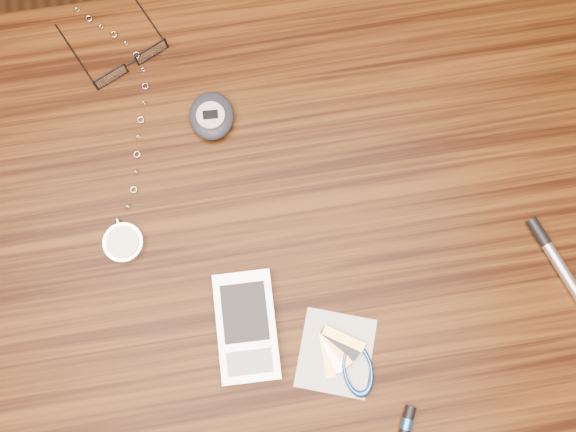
{
  "coord_description": "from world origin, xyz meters",
  "views": [
    {
      "loc": [
        0.02,
        -0.12,
        1.49
      ],
      "look_at": [
        0.05,
        0.03,
        0.76
      ],
      "focal_mm": 40.0,
      "sensor_mm": 36.0,
      "label": 1
    }
  ],
  "objects_px": {
    "eyeglasses": "(129,61)",
    "notepad_keys": "(347,360)",
    "pocket_watch": "(124,233)",
    "pda_phone": "(247,326)",
    "silver_pen": "(562,269)",
    "desk": "(257,264)",
    "pedometer": "(212,116)"
  },
  "relations": [
    {
      "from": "desk",
      "to": "eyeglasses",
      "type": "xyz_separation_m",
      "value": [
        -0.11,
        0.26,
        0.11
      ]
    },
    {
      "from": "desk",
      "to": "notepad_keys",
      "type": "distance_m",
      "value": 0.19
    },
    {
      "from": "pocket_watch",
      "to": "pda_phone",
      "type": "height_order",
      "value": "pda_phone"
    },
    {
      "from": "desk",
      "to": "pedometer",
      "type": "height_order",
      "value": "pedometer"
    },
    {
      "from": "pocket_watch",
      "to": "notepad_keys",
      "type": "distance_m",
      "value": 0.29
    },
    {
      "from": "eyeglasses",
      "to": "pda_phone",
      "type": "xyz_separation_m",
      "value": [
        0.1,
        -0.34,
        -0.0
      ]
    },
    {
      "from": "desk",
      "to": "silver_pen",
      "type": "height_order",
      "value": "silver_pen"
    },
    {
      "from": "eyeglasses",
      "to": "pedometer",
      "type": "height_order",
      "value": "pedometer"
    },
    {
      "from": "pda_phone",
      "to": "pedometer",
      "type": "height_order",
      "value": "pedometer"
    },
    {
      "from": "pocket_watch",
      "to": "pedometer",
      "type": "distance_m",
      "value": 0.17
    },
    {
      "from": "pocket_watch",
      "to": "pda_phone",
      "type": "bearing_deg",
      "value": -45.73
    },
    {
      "from": "pda_phone",
      "to": "notepad_keys",
      "type": "xyz_separation_m",
      "value": [
        0.1,
        -0.05,
        -0.01
      ]
    },
    {
      "from": "pedometer",
      "to": "silver_pen",
      "type": "height_order",
      "value": "pedometer"
    },
    {
      "from": "desk",
      "to": "pocket_watch",
      "type": "height_order",
      "value": "pocket_watch"
    },
    {
      "from": "desk",
      "to": "eyeglasses",
      "type": "relative_size",
      "value": 7.2
    },
    {
      "from": "pedometer",
      "to": "pocket_watch",
      "type": "bearing_deg",
      "value": -134.05
    },
    {
      "from": "pocket_watch",
      "to": "pedometer",
      "type": "xyz_separation_m",
      "value": [
        0.12,
        0.12,
        0.01
      ]
    },
    {
      "from": "pda_phone",
      "to": "eyeglasses",
      "type": "bearing_deg",
      "value": 105.76
    },
    {
      "from": "desk",
      "to": "pocket_watch",
      "type": "xyz_separation_m",
      "value": [
        -0.14,
        0.04,
        0.11
      ]
    },
    {
      "from": "eyeglasses",
      "to": "pedometer",
      "type": "bearing_deg",
      "value": -43.94
    },
    {
      "from": "desk",
      "to": "pocket_watch",
      "type": "distance_m",
      "value": 0.19
    },
    {
      "from": "eyeglasses",
      "to": "notepad_keys",
      "type": "height_order",
      "value": "eyeglasses"
    },
    {
      "from": "pda_phone",
      "to": "pedometer",
      "type": "distance_m",
      "value": 0.25
    },
    {
      "from": "pda_phone",
      "to": "pedometer",
      "type": "xyz_separation_m",
      "value": [
        -0.01,
        0.25,
        0.0
      ]
    },
    {
      "from": "eyeglasses",
      "to": "silver_pen",
      "type": "xyz_separation_m",
      "value": [
        0.46,
        -0.33,
        -0.0
      ]
    },
    {
      "from": "eyeglasses",
      "to": "pedometer",
      "type": "distance_m",
      "value": 0.13
    },
    {
      "from": "pda_phone",
      "to": "silver_pen",
      "type": "xyz_separation_m",
      "value": [
        0.37,
        0.01,
        -0.0
      ]
    },
    {
      "from": "pedometer",
      "to": "notepad_keys",
      "type": "relative_size",
      "value": 0.58
    },
    {
      "from": "silver_pen",
      "to": "pocket_watch",
      "type": "bearing_deg",
      "value": 166.14
    },
    {
      "from": "pocket_watch",
      "to": "pda_phone",
      "type": "relative_size",
      "value": 2.67
    },
    {
      "from": "eyeglasses",
      "to": "notepad_keys",
      "type": "relative_size",
      "value": 1.25
    },
    {
      "from": "silver_pen",
      "to": "notepad_keys",
      "type": "bearing_deg",
      "value": -166.68
    }
  ]
}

